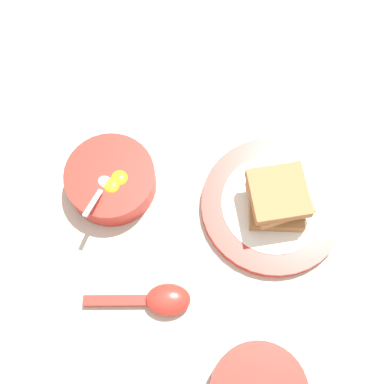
{
  "coord_description": "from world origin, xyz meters",
  "views": [
    {
      "loc": [
        -0.16,
        0.18,
        0.78
      ],
      "look_at": [
        -0.02,
        -0.06,
        0.02
      ],
      "focal_mm": 50.0,
      "sensor_mm": 36.0,
      "label": 1
    }
  ],
  "objects_px": {
    "toast_sandwich": "(278,199)",
    "soup_spoon": "(159,300)",
    "egg_bowl": "(111,180)",
    "toast_plate": "(273,205)"
  },
  "relations": [
    {
      "from": "egg_bowl",
      "to": "soup_spoon",
      "type": "xyz_separation_m",
      "value": [
        -0.16,
        0.11,
        -0.01
      ]
    },
    {
      "from": "toast_plate",
      "to": "toast_sandwich",
      "type": "relative_size",
      "value": 1.89
    },
    {
      "from": "toast_sandwich",
      "to": "soup_spoon",
      "type": "bearing_deg",
      "value": 70.75
    },
    {
      "from": "egg_bowl",
      "to": "soup_spoon",
      "type": "relative_size",
      "value": 1.0
    },
    {
      "from": "toast_sandwich",
      "to": "soup_spoon",
      "type": "height_order",
      "value": "toast_sandwich"
    },
    {
      "from": "toast_sandwich",
      "to": "toast_plate",
      "type": "bearing_deg",
      "value": -21.93
    },
    {
      "from": "toast_sandwich",
      "to": "egg_bowl",
      "type": "bearing_deg",
      "value": 22.63
    },
    {
      "from": "egg_bowl",
      "to": "toast_plate",
      "type": "relative_size",
      "value": 0.67
    },
    {
      "from": "egg_bowl",
      "to": "soup_spoon",
      "type": "bearing_deg",
      "value": 144.53
    },
    {
      "from": "egg_bowl",
      "to": "toast_sandwich",
      "type": "height_order",
      "value": "same"
    }
  ]
}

